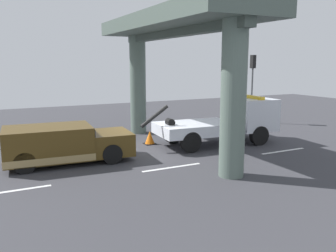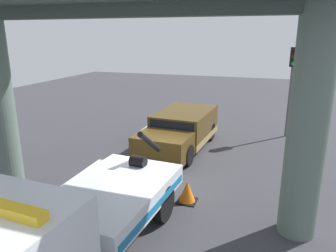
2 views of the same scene
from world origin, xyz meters
TOP-DOWN VIEW (x-y plane):
  - ground_plane at (0.00, 0.00)m, footprint 60.00×40.00m
  - lane_stripe_west at (-6.00, -2.68)m, footprint 2.60×0.16m
  - lane_stripe_mid at (0.00, -2.68)m, footprint 2.60×0.16m
  - tow_truck_white at (4.67, -0.05)m, footprint 7.32×2.79m
  - towed_van_green at (-3.78, 0.00)m, footprint 5.33×2.52m
  - overpass_structure at (1.49, 0.00)m, footprint 3.60×11.23m
  - traffic_light_near at (-6.98, 4.56)m, footprint 0.39×0.32m
  - traffic_light_far at (1.52, 4.56)m, footprint 0.39×0.32m
  - traffic_cone_orange at (0.88, 1.55)m, footprint 0.57×0.57m

SIDE VIEW (x-z plane):
  - ground_plane at x=0.00m, z-range -0.10..0.00m
  - lane_stripe_west at x=-6.00m, z-range 0.00..0.01m
  - lane_stripe_mid at x=0.00m, z-range 0.00..0.01m
  - traffic_cone_orange at x=0.88m, z-range -0.02..0.67m
  - towed_van_green at x=-3.78m, z-range -0.01..1.57m
  - tow_truck_white at x=4.67m, z-range -0.03..2.43m
  - traffic_light_near at x=-6.98m, z-range 1.00..5.35m
  - traffic_light_far at x=1.52m, z-range 1.04..5.67m
  - overpass_structure at x=1.49m, z-range 2.03..8.42m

